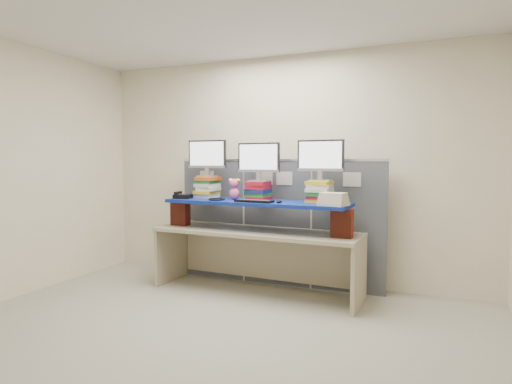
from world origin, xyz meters
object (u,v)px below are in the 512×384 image
at_px(blue_board, 256,203).
at_px(monitor_right, 320,158).
at_px(monitor_left, 207,156).
at_px(desk_phone, 182,196).
at_px(monitor_center, 259,159).
at_px(keyboard, 254,201).
at_px(desk, 256,243).

relative_size(blue_board, monitor_right, 4.15).
relative_size(blue_board, monitor_left, 4.15).
xyz_separation_m(monitor_right, desk_phone, (-1.65, -0.15, -0.45)).
bearing_deg(monitor_right, monitor_center, 180.00).
distance_m(monitor_left, keyboard, 0.94).
height_order(monitor_left, keyboard, monitor_left).
height_order(blue_board, monitor_right, monitor_right).
height_order(keyboard, desk_phone, desk_phone).
distance_m(blue_board, monitor_right, 0.88).
height_order(desk, keyboard, keyboard).
distance_m(desk, monitor_center, 0.95).
bearing_deg(keyboard, monitor_center, 105.42).
relative_size(blue_board, desk_phone, 9.22).
bearing_deg(keyboard, monitor_right, 23.57).
bearing_deg(keyboard, blue_board, 108.72).
bearing_deg(monitor_left, desk, -9.49).
xyz_separation_m(blue_board, monitor_left, (-0.70, 0.15, 0.53)).
bearing_deg(blue_board, desk, -177.76).
xyz_separation_m(desk, desk_phone, (-0.94, -0.06, 0.51)).
height_order(monitor_center, monitor_right, monitor_right).
bearing_deg(monitor_center, monitor_left, 180.00).
bearing_deg(monitor_left, desk_phone, -136.90).
bearing_deg(monitor_right, desk_phone, -172.64).
height_order(desk, monitor_left, monitor_left).
bearing_deg(monitor_left, blue_board, -9.49).
relative_size(keyboard, desk_phone, 1.88).
relative_size(desk, monitor_right, 4.70).
distance_m(monitor_right, desk_phone, 1.72).
xyz_separation_m(desk, monitor_right, (0.71, 0.09, 0.97)).
bearing_deg(monitor_right, blue_board, -170.54).
bearing_deg(desk, blue_board, 2.24).
bearing_deg(keyboard, desk, 108.72).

